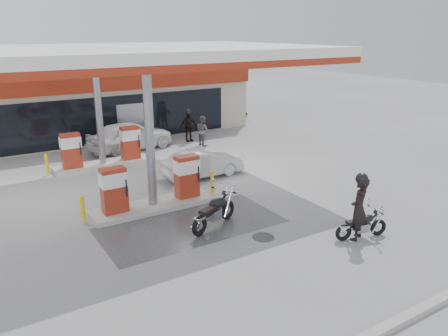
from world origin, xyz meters
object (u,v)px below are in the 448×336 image
(hatchback_silver, at_px, (203,164))
(biker_walking, at_px, (188,126))
(attendant, at_px, (203,131))
(pump_island_far, at_px, (102,152))
(main_motorcycle, at_px, (362,226))
(sedan_white, at_px, (130,136))
(biker_main, at_px, (359,209))
(pump_island_near, at_px, (152,190))
(parked_motorcycle, at_px, (215,212))
(parked_car_right, at_px, (218,113))

(hatchback_silver, distance_m, biker_walking, 6.48)
(attendant, bearing_deg, pump_island_far, 97.26)
(pump_island_far, distance_m, main_motorcycle, 12.52)
(sedan_white, distance_m, biker_walking, 3.52)
(pump_island_far, distance_m, biker_main, 12.41)
(pump_island_near, relative_size, biker_main, 2.54)
(parked_motorcycle, xyz_separation_m, sedan_white, (1.10, 10.72, 0.28))
(main_motorcycle, bearing_deg, sedan_white, 114.70)
(biker_main, distance_m, hatchback_silver, 7.89)
(sedan_white, bearing_deg, biker_walking, -99.56)
(pump_island_near, relative_size, pump_island_far, 1.00)
(pump_island_far, relative_size, sedan_white, 1.11)
(main_motorcycle, height_order, biker_walking, biker_walking)
(pump_island_near, height_order, biker_walking, same)
(parked_motorcycle, height_order, biker_walking, biker_walking)
(biker_walking, bearing_deg, main_motorcycle, -96.91)
(attendant, bearing_deg, hatchback_silver, 148.40)
(sedan_white, bearing_deg, biker_main, 179.51)
(pump_island_far, height_order, hatchback_silver, pump_island_far)
(parked_car_right, height_order, biker_walking, biker_walking)
(main_motorcycle, relative_size, sedan_white, 0.38)
(pump_island_near, distance_m, biker_main, 7.13)
(sedan_white, bearing_deg, parked_motorcycle, 164.60)
(pump_island_near, relative_size, main_motorcycle, 2.91)
(parked_motorcycle, distance_m, biker_walking, 11.68)
(hatchback_silver, bearing_deg, attendant, -30.32)
(pump_island_near, distance_m, attendant, 9.22)
(main_motorcycle, xyz_separation_m, biker_walking, (1.13, 13.84, 0.48))
(attendant, height_order, biker_walking, biker_walking)
(biker_walking, bearing_deg, attendant, -79.47)
(biker_main, bearing_deg, pump_island_far, -95.19)
(pump_island_far, xyz_separation_m, main_motorcycle, (4.59, -11.64, -0.30))
(pump_island_far, bearing_deg, parked_motorcycle, -82.57)
(pump_island_near, bearing_deg, biker_walking, 55.06)
(parked_motorcycle, relative_size, attendant, 1.27)
(main_motorcycle, height_order, parked_car_right, parked_car_right)
(pump_island_near, bearing_deg, parked_motorcycle, -66.21)
(attendant, bearing_deg, pump_island_near, 137.20)
(pump_island_near, relative_size, parked_motorcycle, 2.42)
(sedan_white, xyz_separation_m, hatchback_silver, (1.09, -6.00, -0.19))
(pump_island_near, xyz_separation_m, pump_island_far, (0.00, 6.00, 0.00))
(pump_island_near, distance_m, pump_island_far, 6.00)
(pump_island_far, bearing_deg, parked_car_right, 30.96)
(biker_main, bearing_deg, pump_island_near, -77.79)
(parked_motorcycle, xyz_separation_m, hatchback_silver, (2.18, 4.72, 0.09))
(biker_walking, bearing_deg, hatchback_silver, -114.30)
(parked_motorcycle, bearing_deg, biker_walking, 43.39)
(pump_island_far, xyz_separation_m, parked_car_right, (10.00, 6.00, -0.07))
(pump_island_far, bearing_deg, biker_walking, 21.01)
(pump_island_far, xyz_separation_m, biker_walking, (5.73, 2.20, 0.18))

